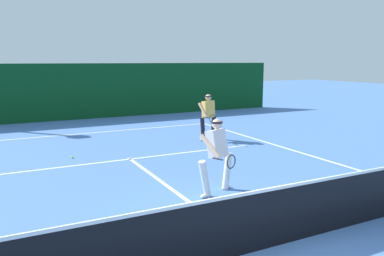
{
  "coord_description": "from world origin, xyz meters",
  "views": [
    {
      "loc": [
        -3.36,
        -4.46,
        2.88
      ],
      "look_at": [
        1.47,
        5.1,
        1.0
      ],
      "focal_mm": 36.09,
      "sensor_mm": 36.0,
      "label": 1
    }
  ],
  "objects": [
    {
      "name": "ground_plane",
      "position": [
        0.0,
        0.0,
        0.0
      ],
      "size": [
        80.0,
        80.0,
        0.0
      ],
      "primitive_type": "plane",
      "color": "#4A74BB"
    },
    {
      "name": "court_line_baseline_far",
      "position": [
        0.0,
        10.99,
        0.0
      ],
      "size": [
        10.14,
        0.1,
        0.01
      ],
      "primitive_type": "cube",
      "color": "white",
      "rests_on": "ground_plane"
    },
    {
      "name": "court_line_service",
      "position": [
        0.0,
        6.25,
        0.0
      ],
      "size": [
        8.26,
        0.1,
        0.01
      ],
      "primitive_type": "cube",
      "color": "white",
      "rests_on": "ground_plane"
    },
    {
      "name": "court_line_centre",
      "position": [
        0.0,
        3.2,
        0.0
      ],
      "size": [
        0.1,
        6.4,
        0.01
      ],
      "primitive_type": "cube",
      "color": "white",
      "rests_on": "ground_plane"
    },
    {
      "name": "tennis_net",
      "position": [
        0.0,
        0.0,
        0.5
      ],
      "size": [
        11.11,
        0.09,
        1.09
      ],
      "color": "#1E4723",
      "rests_on": "ground_plane"
    },
    {
      "name": "player_near",
      "position": [
        0.77,
        2.53,
        0.91
      ],
      "size": [
        1.09,
        0.99,
        1.66
      ],
      "rotation": [
        0.0,
        0.0,
        3.53
      ],
      "color": "silver",
      "rests_on": "ground_plane"
    },
    {
      "name": "player_far",
      "position": [
        3.41,
        7.64,
        0.93
      ],
      "size": [
        0.76,
        0.89,
        1.68
      ],
      "rotation": [
        0.0,
        0.0,
        3.32
      ],
      "color": "black",
      "rests_on": "ground_plane"
    },
    {
      "name": "tennis_ball",
      "position": [
        -1.51,
        7.13,
        0.03
      ],
      "size": [
        0.07,
        0.07,
        0.07
      ],
      "primitive_type": "sphere",
      "color": "#D1E033",
      "rests_on": "ground_plane"
    },
    {
      "name": "back_fence_windscreen",
      "position": [
        0.0,
        14.95,
        1.37
      ],
      "size": [
        22.7,
        0.12,
        2.74
      ],
      "primitive_type": "cube",
      "color": "#0B401B",
      "rests_on": "ground_plane"
    }
  ]
}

